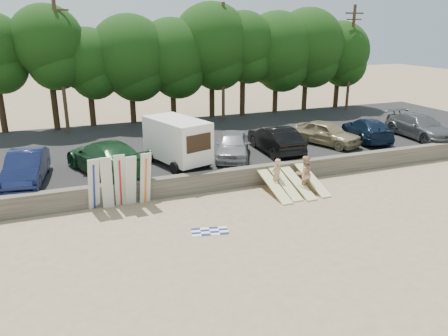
{
  "coord_description": "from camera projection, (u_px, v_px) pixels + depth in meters",
  "views": [
    {
      "loc": [
        -10.62,
        -16.71,
        8.06
      ],
      "look_at": [
        -2.98,
        3.0,
        1.11
      ],
      "focal_mm": 35.0,
      "sensor_mm": 36.0,
      "label": 1
    }
  ],
  "objects": [
    {
      "name": "car_5",
      "position": [
        367.0,
        129.0,
        29.06
      ],
      "size": [
        3.34,
        5.41,
        1.46
      ],
      "primitive_type": "imported",
      "rotation": [
        0.0,
        0.0,
        2.87
      ],
      "color": "black",
      "rests_on": "parking_lot"
    },
    {
      "name": "box_trailer",
      "position": [
        177.0,
        140.0,
        23.71
      ],
      "size": [
        3.18,
        4.41,
        2.54
      ],
      "rotation": [
        0.0,
        0.0,
        0.31
      ],
      "color": "white",
      "rests_on": "parking_lot"
    },
    {
      "name": "car_4",
      "position": [
        327.0,
        133.0,
        27.95
      ],
      "size": [
        3.38,
        4.81,
        1.52
      ],
      "primitive_type": "imported",
      "rotation": [
        0.0,
        0.0,
        0.4
      ],
      "color": "#95865E",
      "rests_on": "parking_lot"
    },
    {
      "name": "car_3",
      "position": [
        275.0,
        139.0,
        26.18
      ],
      "size": [
        1.91,
        4.98,
        1.62
      ],
      "primitive_type": "imported",
      "rotation": [
        0.0,
        0.0,
        3.1
      ],
      "color": "black",
      "rests_on": "parking_lot"
    },
    {
      "name": "surfboard_low_2",
      "position": [
        298.0,
        183.0,
        22.11
      ],
      "size": [
        0.56,
        2.91,
        0.87
      ],
      "primitive_type": "cube",
      "rotation": [
        0.27,
        0.0,
        0.0
      ],
      "color": "beige",
      "rests_on": "ground"
    },
    {
      "name": "surfboard_low_1",
      "position": [
        285.0,
        183.0,
        22.0
      ],
      "size": [
        0.56,
        2.89,
        0.95
      ],
      "primitive_type": "cube",
      "rotation": [
        0.3,
        0.0,
        0.0
      ],
      "color": "beige",
      "rests_on": "ground"
    },
    {
      "name": "cooler",
      "position": [
        308.0,
        180.0,
        23.37
      ],
      "size": [
        0.43,
        0.37,
        0.32
      ],
      "primitive_type": "cube",
      "rotation": [
        0.0,
        0.0,
        0.2
      ],
      "color": "#23822D",
      "rests_on": "ground"
    },
    {
      "name": "seawall",
      "position": [
        276.0,
        172.0,
        23.46
      ],
      "size": [
        44.0,
        0.5,
        1.0
      ],
      "primitive_type": "cube",
      "color": "#6B6356",
      "rests_on": "ground"
    },
    {
      "name": "surfboard_upright_4",
      "position": [
        145.0,
        178.0,
        20.24
      ],
      "size": [
        0.59,
        0.66,
        2.56
      ],
      "primitive_type": "cube",
      "rotation": [
        0.2,
        0.0,
        0.17
      ],
      "color": "silver",
      "rests_on": "ground"
    },
    {
      "name": "beach_towel",
      "position": [
        210.0,
        231.0,
        17.88
      ],
      "size": [
        1.79,
        1.79,
        0.0
      ],
      "primitive_type": "plane",
      "rotation": [
        0.0,
        0.0,
        -0.22
      ],
      "color": "white",
      "rests_on": "ground"
    },
    {
      "name": "gear_bag",
      "position": [
        287.0,
        185.0,
        22.75
      ],
      "size": [
        0.33,
        0.29,
        0.22
      ],
      "primitive_type": "cube",
      "rotation": [
        0.0,
        0.0,
        -0.13
      ],
      "color": "#D74F19",
      "rests_on": "ground"
    },
    {
      "name": "parking_lot",
      "position": [
        225.0,
        142.0,
        30.15
      ],
      "size": [
        44.0,
        14.5,
        0.7
      ],
      "primitive_type": "cube",
      "color": "#282828",
      "rests_on": "ground"
    },
    {
      "name": "surfboard_upright_2",
      "position": [
        120.0,
        180.0,
        19.96
      ],
      "size": [
        0.5,
        0.52,
        2.57
      ],
      "primitive_type": "cube",
      "rotation": [
        0.18,
        0.0,
        0.0
      ],
      "color": "silver",
      "rests_on": "ground"
    },
    {
      "name": "treeline",
      "position": [
        209.0,
        49.0,
        35.03
      ],
      "size": [
        33.2,
        6.35,
        9.16
      ],
      "color": "#382616",
      "rests_on": "parking_lot"
    },
    {
      "name": "car_1",
      "position": [
        106.0,
        157.0,
        22.58
      ],
      "size": [
        4.18,
        6.37,
        1.71
      ],
      "primitive_type": "imported",
      "rotation": [
        0.0,
        0.0,
        3.47
      ],
      "color": "#163E20",
      "rests_on": "parking_lot"
    },
    {
      "name": "surfboard_upright_0",
      "position": [
        94.0,
        184.0,
        19.51
      ],
      "size": [
        0.6,
        0.79,
        2.53
      ],
      "primitive_type": "cube",
      "rotation": [
        0.26,
        0.0,
        0.15
      ],
      "color": "silver",
      "rests_on": "ground"
    },
    {
      "name": "surfboard_low_3",
      "position": [
        312.0,
        179.0,
        22.46
      ],
      "size": [
        0.56,
        2.88,
        0.97
      ],
      "primitive_type": "cube",
      "rotation": [
        0.31,
        0.0,
        0.0
      ],
      "color": "beige",
      "rests_on": "ground"
    },
    {
      "name": "beachgoer_b",
      "position": [
        304.0,
        174.0,
        21.96
      ],
      "size": [
        0.96,
        0.78,
        1.87
      ],
      "primitive_type": "imported",
      "rotation": [
        0.0,
        0.0,
        3.06
      ],
      "color": "tan",
      "rests_on": "ground"
    },
    {
      "name": "utility_poles",
      "position": [
        223.0,
        60.0,
        34.13
      ],
      "size": [
        25.8,
        0.26,
        9.0
      ],
      "color": "#473321",
      "rests_on": "parking_lot"
    },
    {
      "name": "car_6",
      "position": [
        420.0,
        126.0,
        29.65
      ],
      "size": [
        2.5,
        5.52,
        1.57
      ],
      "primitive_type": "imported",
      "rotation": [
        0.0,
        0.0,
        -0.06
      ],
      "color": "#515356",
      "rests_on": "parking_lot"
    },
    {
      "name": "surfboard_low_0",
      "position": [
        274.0,
        186.0,
        21.65
      ],
      "size": [
        0.56,
        2.91,
        0.88
      ],
      "primitive_type": "cube",
      "rotation": [
        0.27,
        0.0,
        0.0
      ],
      "color": "beige",
      "rests_on": "ground"
    },
    {
      "name": "car_0",
      "position": [
        26.0,
        167.0,
        21.22
      ],
      "size": [
        2.2,
        4.81,
        1.53
      ],
      "primitive_type": "imported",
      "rotation": [
        0.0,
        0.0,
        -0.13
      ],
      "color": "#11193D",
      "rests_on": "parking_lot"
    },
    {
      "name": "surfboard_upright_1",
      "position": [
        107.0,
        183.0,
        19.62
      ],
      "size": [
        0.53,
        0.59,
        2.56
      ],
      "primitive_type": "cube",
      "rotation": [
        0.19,
        0.0,
        -0.05
      ],
      "color": "silver",
      "rests_on": "ground"
    },
    {
      "name": "surfboard_upright_3",
      "position": [
        131.0,
        181.0,
        19.98
      ],
      "size": [
        0.55,
        0.78,
        2.52
      ],
      "primitive_type": "cube",
      "rotation": [
        0.27,
        0.0,
        0.08
      ],
      "color": "silver",
      "rests_on": "ground"
    },
    {
      "name": "ground",
      "position": [
        304.0,
        201.0,
        20.96
      ],
      "size": [
        120.0,
        120.0,
        0.0
      ],
      "primitive_type": "plane",
      "color": "tan",
      "rests_on": "ground"
    },
    {
      "name": "beachgoer_a",
      "position": [
        276.0,
        175.0,
        22.07
      ],
      "size": [
        0.72,
        0.59,
        1.69
      ],
      "primitive_type": "imported",
      "rotation": [
        0.0,
        0.0,
        3.49
      ],
      "color": "tan",
      "rests_on": "ground"
    },
    {
      "name": "car_2",
      "position": [
        233.0,
        145.0,
        25.15
      ],
      "size": [
        3.52,
        4.85,
        1.53
      ],
      "primitive_type": "imported",
      "rotation": [
        0.0,
        0.0,
        -0.43
      ],
      "color": "gray",
      "rests_on": "parking_lot"
    }
  ]
}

